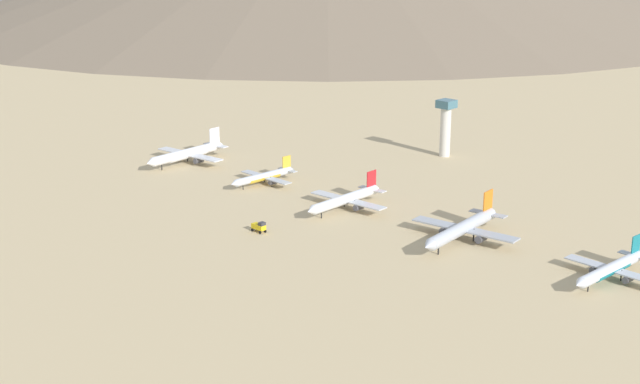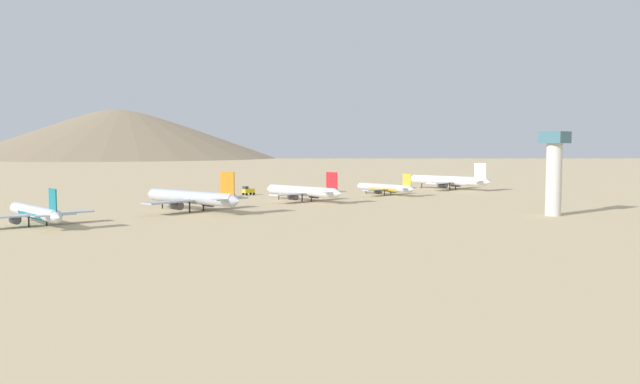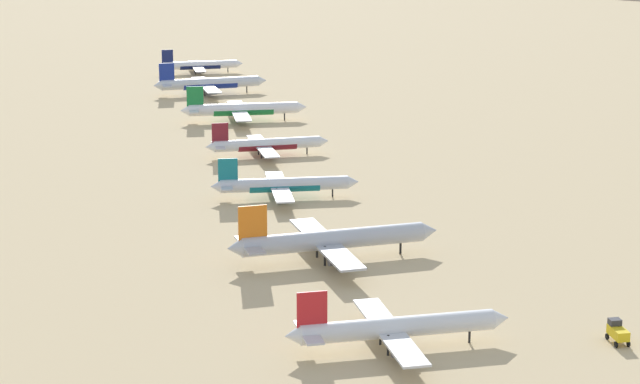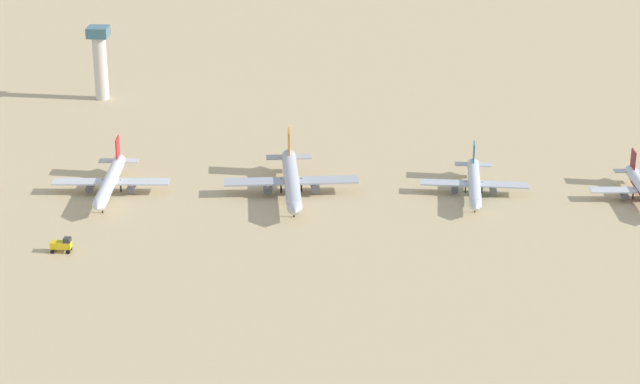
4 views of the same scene
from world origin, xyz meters
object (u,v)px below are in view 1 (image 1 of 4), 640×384
parked_jet_1 (264,177)px  service_truck (259,226)px  parked_jet_2 (346,199)px  parked_jet_3 (463,228)px  control_tower (446,125)px  parked_jet_0 (188,154)px  parked_jet_4 (611,269)px

parked_jet_1 → service_truck: bearing=46.9°
parked_jet_2 → parked_jet_3: parked_jet_3 is taller
parked_jet_3 → control_tower: 115.30m
parked_jet_0 → parked_jet_1: size_ratio=1.36×
parked_jet_2 → parked_jet_3: bearing=92.7°
parked_jet_0 → control_tower: (-90.78, 72.15, 10.27)m
parked_jet_0 → parked_jet_2: size_ratio=1.11×
control_tower → parked_jet_1: bearing=-14.6°
parked_jet_1 → service_truck: (40.38, 43.19, -1.14)m
parked_jet_1 → service_truck: 59.14m
parked_jet_0 → service_truck: bearing=67.3°
control_tower → parked_jet_0: bearing=-38.5°
parked_jet_4 → parked_jet_0: bearing=-88.1°
parked_jet_4 → control_tower: 151.86m
parked_jet_2 → control_tower: (-89.80, -23.43, 10.67)m
control_tower → parked_jet_4: bearing=56.2°
parked_jet_2 → control_tower: size_ratio=1.57×
parked_jet_2 → parked_jet_0: bearing=-89.4°
parked_jet_4 → control_tower: control_tower is taller
parked_jet_3 → service_truck: 68.90m
parked_jet_0 → service_truck: (38.59, 92.15, -2.29)m
parked_jet_4 → service_truck: size_ratio=7.16×
parked_jet_0 → parked_jet_1: bearing=92.1°
parked_jet_1 → parked_jet_3: size_ratio=0.71×
parked_jet_0 → control_tower: 116.41m
parked_jet_0 → parked_jet_2: 95.58m
parked_jet_0 → parked_jet_3: size_ratio=0.97×
parked_jet_3 → parked_jet_0: bearing=-88.7°
parked_jet_4 → control_tower: (-84.15, -125.93, 11.03)m
parked_jet_1 → parked_jet_4: parked_jet_4 is taller
parked_jet_3 → service_truck: parked_jet_3 is taller
parked_jet_1 → control_tower: bearing=165.4°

